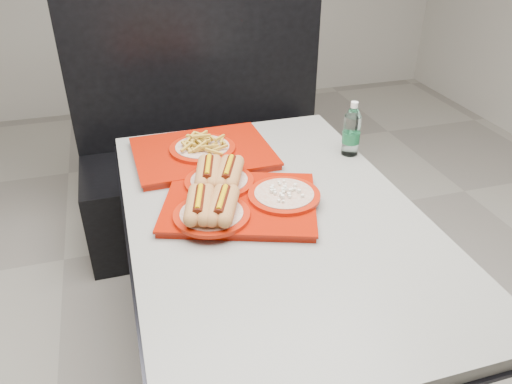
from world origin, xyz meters
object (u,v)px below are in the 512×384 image
object	(u,v)px
booth_bench	(208,158)
tray_far	(203,150)
tray_near	(234,196)
diner_table	(272,253)
water_bottle	(352,132)

from	to	relation	value
booth_bench	tray_far	distance (m)	0.77
booth_bench	tray_near	distance (m)	1.11
diner_table	tray_far	distance (m)	0.50
water_bottle	diner_table	bearing A→B (deg)	-143.51
booth_bench	tray_far	world-z (taller)	booth_bench
tray_near	water_bottle	world-z (taller)	water_bottle
booth_bench	water_bottle	xyz separation A→B (m)	(0.41, -0.79, 0.44)
booth_bench	tray_near	world-z (taller)	booth_bench
tray_far	water_bottle	bearing A→B (deg)	-13.79
diner_table	water_bottle	xyz separation A→B (m)	(0.41, 0.30, 0.26)
diner_table	tray_far	xyz separation A→B (m)	(-0.14, 0.44, 0.19)
booth_bench	water_bottle	distance (m)	0.99
tray_far	water_bottle	xyz separation A→B (m)	(0.55, -0.13, 0.06)
booth_bench	tray_far	size ratio (longest dim) A/B	2.60
tray_far	tray_near	bearing A→B (deg)	-85.94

